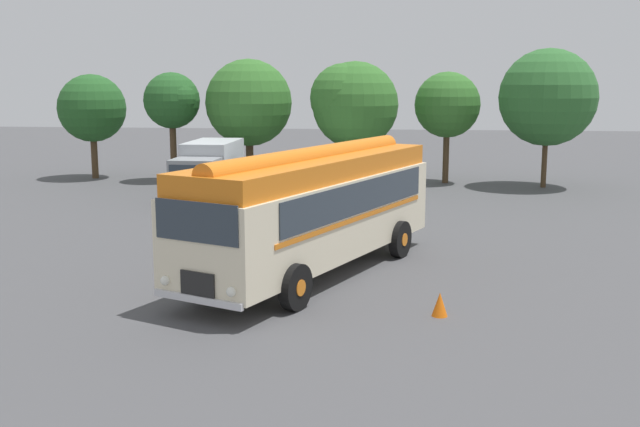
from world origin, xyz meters
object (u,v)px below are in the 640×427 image
(box_van, at_px, (209,168))
(car_near_left, at_px, (265,180))
(vintage_bus, at_px, (314,205))
(car_mid_left, at_px, (333,179))
(traffic_cone, at_px, (440,304))

(box_van, bearing_deg, car_near_left, 1.55)
(box_van, bearing_deg, vintage_bus, -63.80)
(car_near_left, xyz_separation_m, box_van, (-2.49, -0.07, 0.52))
(vintage_bus, bearing_deg, car_mid_left, 93.13)
(car_near_left, distance_m, box_van, 2.54)
(traffic_cone, bearing_deg, car_near_left, 113.41)
(vintage_bus, distance_m, car_mid_left, 13.30)
(car_near_left, xyz_separation_m, traffic_cone, (6.96, -16.07, -0.57))
(box_van, bearing_deg, car_mid_left, 6.98)
(box_van, relative_size, traffic_cone, 10.51)
(car_near_left, height_order, traffic_cone, car_near_left)
(vintage_bus, distance_m, car_near_left, 13.21)
(car_near_left, bearing_deg, box_van, -178.45)
(car_near_left, distance_m, car_mid_left, 3.03)
(vintage_bus, relative_size, car_mid_left, 2.34)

